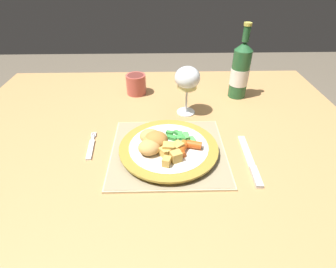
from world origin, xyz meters
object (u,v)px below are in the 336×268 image
at_px(wine_glass, 187,80).
at_px(table_knife, 251,164).
at_px(dining_table, 158,159).
at_px(bottle, 240,71).
at_px(dinner_plate, 169,149).
at_px(drinking_cup, 136,84).
at_px(fork, 91,147).

bearing_deg(wine_glass, table_knife, -61.05).
relative_size(table_knife, wine_glass, 1.26).
xyz_separation_m(dining_table, bottle, (0.30, 0.26, 0.18)).
distance_m(wine_glass, bottle, 0.23).
bearing_deg(dining_table, wine_glass, 55.00).
distance_m(table_knife, bottle, 0.40).
bearing_deg(dinner_plate, table_knife, -13.18).
relative_size(dining_table, table_knife, 6.18).
bearing_deg(wine_glass, drinking_cup, 139.71).
height_order(dining_table, dinner_plate, dinner_plate).
height_order(dinner_plate, fork, dinner_plate).
xyz_separation_m(dinner_plate, fork, (-0.22, 0.03, -0.01)).
xyz_separation_m(dinner_plate, wine_glass, (0.06, 0.22, 0.10)).
xyz_separation_m(dining_table, wine_glass, (0.10, 0.14, 0.20)).
height_order(table_knife, drinking_cup, drinking_cup).
height_order(dining_table, table_knife, table_knife).
bearing_deg(table_knife, wine_glass, 118.95).
bearing_deg(dinner_plate, bottle, 51.73).
xyz_separation_m(fork, wine_glass, (0.28, 0.19, 0.12)).
height_order(dinner_plate, bottle, bottle).
height_order(bottle, drinking_cup, bottle).
xyz_separation_m(fork, drinking_cup, (0.10, 0.34, 0.04)).
bearing_deg(drinking_cup, wine_glass, -40.29).
bearing_deg(dining_table, drinking_cup, 105.53).
xyz_separation_m(dinner_plate, bottle, (0.26, 0.34, 0.08)).
xyz_separation_m(dinner_plate, drinking_cup, (-0.11, 0.37, 0.02)).
relative_size(dinner_plate, fork, 2.11).
relative_size(wine_glass, bottle, 0.62).
relative_size(dining_table, drinking_cup, 17.05).
xyz_separation_m(dinner_plate, table_knife, (0.21, -0.05, -0.01)).
height_order(table_knife, bottle, bottle).
height_order(dinner_plate, drinking_cup, drinking_cup).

